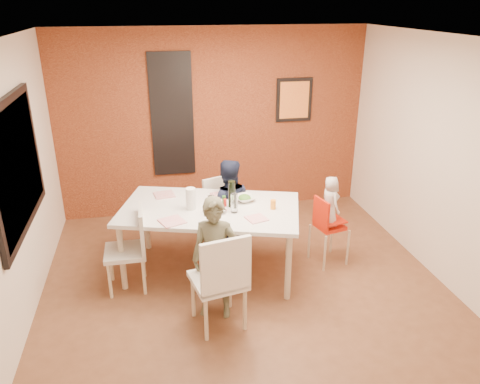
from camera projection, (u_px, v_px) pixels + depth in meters
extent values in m
plane|color=brown|center=(245.00, 287.00, 5.32)|extent=(4.50, 4.50, 0.00)
cube|color=white|center=(246.00, 38.00, 4.28)|extent=(4.50, 4.50, 0.02)
cube|color=beige|center=(214.00, 123.00, 6.83)|extent=(4.50, 0.02, 2.70)
cube|color=beige|center=(325.00, 307.00, 2.76)|extent=(4.50, 0.02, 2.70)
cube|color=beige|center=(12.00, 193.00, 4.39)|extent=(0.02, 4.50, 2.70)
cube|color=beige|center=(443.00, 162.00, 5.21)|extent=(0.02, 4.50, 2.70)
cube|color=maroon|center=(214.00, 123.00, 6.82)|extent=(4.50, 0.02, 2.70)
cube|color=black|center=(16.00, 165.00, 4.50)|extent=(0.05, 1.70, 1.30)
cube|color=black|center=(18.00, 165.00, 4.50)|extent=(0.02, 1.55, 1.15)
cube|color=silver|center=(172.00, 115.00, 6.64)|extent=(0.55, 0.03, 1.70)
cube|color=black|center=(172.00, 115.00, 6.63)|extent=(0.60, 0.03, 1.76)
cube|color=black|center=(294.00, 100.00, 6.90)|extent=(0.54, 0.03, 0.64)
cube|color=#FA9937|center=(294.00, 100.00, 6.89)|extent=(0.44, 0.01, 0.54)
cube|color=white|center=(210.00, 209.00, 5.33)|extent=(2.25, 1.66, 0.04)
cylinder|color=#C6B193|center=(122.00, 258.00, 5.15)|extent=(0.07, 0.07, 0.79)
cylinder|color=#C6B193|center=(147.00, 221.00, 6.01)|extent=(0.07, 0.07, 0.79)
cylinder|color=#C6B193|center=(288.00, 267.00, 4.97)|extent=(0.07, 0.07, 0.79)
cylinder|color=#C6B193|center=(289.00, 227.00, 5.83)|extent=(0.07, 0.07, 0.79)
cube|color=white|center=(218.00, 280.00, 4.55)|extent=(0.58, 0.58, 0.06)
cube|color=white|center=(226.00, 267.00, 4.25)|extent=(0.49, 0.14, 0.56)
cylinder|color=#C7B294|center=(230.00, 287.00, 4.89)|extent=(0.04, 0.04, 0.48)
cylinder|color=#C7B294|center=(245.00, 309.00, 4.55)|extent=(0.04, 0.04, 0.48)
cylinder|color=#C7B294|center=(193.00, 296.00, 4.74)|extent=(0.04, 0.04, 0.48)
cylinder|color=#C7B294|center=(206.00, 319.00, 4.40)|extent=(0.04, 0.04, 0.48)
cube|color=beige|center=(226.00, 217.00, 6.01)|extent=(0.56, 0.56, 0.05)
cube|color=beige|center=(218.00, 195.00, 6.07)|extent=(0.41, 0.19, 0.49)
cylinder|color=beige|center=(221.00, 242.00, 5.87)|extent=(0.04, 0.04, 0.42)
cylinder|color=beige|center=(208.00, 231.00, 6.14)|extent=(0.04, 0.04, 0.42)
cylinder|color=beige|center=(244.00, 234.00, 6.05)|extent=(0.04, 0.04, 0.42)
cylinder|color=beige|center=(230.00, 224.00, 6.32)|extent=(0.04, 0.04, 0.42)
cube|color=beige|center=(125.00, 252.00, 5.15)|extent=(0.45, 0.45, 0.05)
cube|color=beige|center=(142.00, 230.00, 5.09)|extent=(0.04, 0.44, 0.50)
cylinder|color=beige|center=(111.00, 263.00, 5.37)|extent=(0.04, 0.04, 0.44)
cylinder|color=beige|center=(143.00, 260.00, 5.44)|extent=(0.04, 0.04, 0.44)
cylinder|color=beige|center=(110.00, 281.00, 5.04)|extent=(0.04, 0.04, 0.44)
cylinder|color=beige|center=(144.00, 277.00, 5.11)|extent=(0.04, 0.04, 0.44)
cube|color=red|center=(330.00, 226.00, 5.66)|extent=(0.37, 0.37, 0.04)
cube|color=red|center=(321.00, 213.00, 5.52)|extent=(0.10, 0.30, 0.36)
cube|color=red|center=(330.00, 220.00, 5.63)|extent=(0.37, 0.37, 0.02)
cylinder|color=#C2AE90|center=(348.00, 248.00, 5.68)|extent=(0.03, 0.03, 0.47)
cylinder|color=#C2AE90|center=(325.00, 254.00, 5.55)|extent=(0.03, 0.03, 0.47)
cylinder|color=#C2AE90|center=(331.00, 236.00, 5.96)|extent=(0.03, 0.03, 0.47)
cylinder|color=#C2AE90|center=(309.00, 241.00, 5.83)|extent=(0.03, 0.03, 0.47)
imported|color=brown|center=(215.00, 259.00, 4.64)|extent=(0.54, 0.43, 1.30)
imported|color=black|center=(228.00, 208.00, 5.79)|extent=(0.66, 0.54, 1.26)
imported|color=beige|center=(330.00, 201.00, 5.53)|extent=(0.24, 0.33, 0.61)
cube|color=white|center=(172.00, 221.00, 4.98)|extent=(0.31, 0.31, 0.01)
cube|color=white|center=(222.00, 195.00, 5.63)|extent=(0.27, 0.27, 0.01)
cube|color=white|center=(257.00, 218.00, 5.04)|extent=(0.25, 0.25, 0.01)
cube|color=white|center=(164.00, 195.00, 5.65)|extent=(0.27, 0.27, 0.01)
imported|color=white|center=(217.00, 210.00, 5.20)|extent=(0.23, 0.23, 0.05)
imported|color=white|center=(245.00, 198.00, 5.49)|extent=(0.29, 0.29, 0.06)
cylinder|color=black|center=(232.00, 194.00, 5.29)|extent=(0.08, 0.08, 0.31)
cylinder|color=white|center=(211.00, 205.00, 5.12)|extent=(0.08, 0.08, 0.21)
cylinder|color=white|center=(234.00, 203.00, 5.16)|extent=(0.08, 0.08, 0.22)
cylinder|color=white|center=(191.00, 199.00, 5.24)|extent=(0.11, 0.11, 0.25)
cylinder|color=red|center=(225.00, 205.00, 5.23)|extent=(0.03, 0.03, 0.14)
cylinder|color=#2E6F25|center=(224.00, 202.00, 5.26)|extent=(0.04, 0.04, 0.16)
cylinder|color=brown|center=(212.00, 202.00, 5.27)|extent=(0.04, 0.04, 0.15)
cylinder|color=orange|center=(273.00, 204.00, 5.26)|extent=(0.06, 0.06, 0.11)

